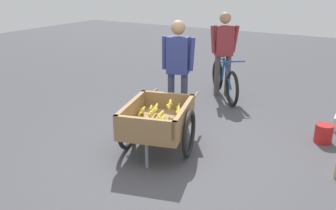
% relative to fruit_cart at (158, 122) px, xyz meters
% --- Properties ---
extents(ground_plane, '(24.00, 24.00, 0.00)m').
position_rel_fruit_cart_xyz_m(ground_plane, '(0.17, 0.37, -0.44)').
color(ground_plane, '#47474C').
extents(fruit_cart, '(1.79, 1.17, 0.73)m').
position_rel_fruit_cart_xyz_m(fruit_cart, '(0.00, 0.00, 0.00)').
color(fruit_cart, '#937047').
rests_on(fruit_cart, ground).
extents(vendor_person, '(0.28, 0.52, 1.66)m').
position_rel_fruit_cart_xyz_m(vendor_person, '(-1.10, -0.31, 0.56)').
color(vendor_person, '#333851').
rests_on(vendor_person, ground).
extents(bicycle, '(1.33, 1.09, 0.85)m').
position_rel_fruit_cart_xyz_m(bicycle, '(-2.68, -0.13, -0.08)').
color(bicycle, black).
rests_on(bicycle, ground).
extents(cyclist_person, '(0.37, 0.48, 1.66)m').
position_rel_fruit_cart_xyz_m(cyclist_person, '(-2.80, -0.22, 0.56)').
color(cyclist_person, '#4C4742').
rests_on(cyclist_person, ground).
extents(plastic_bucket, '(0.25, 0.25, 0.28)m').
position_rel_fruit_cart_xyz_m(plastic_bucket, '(-1.47, 1.92, -0.30)').
color(plastic_bucket, '#B21E1E').
rests_on(plastic_bucket, ground).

